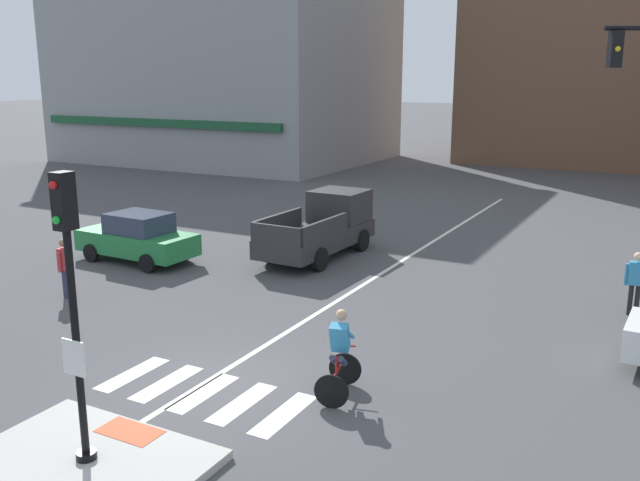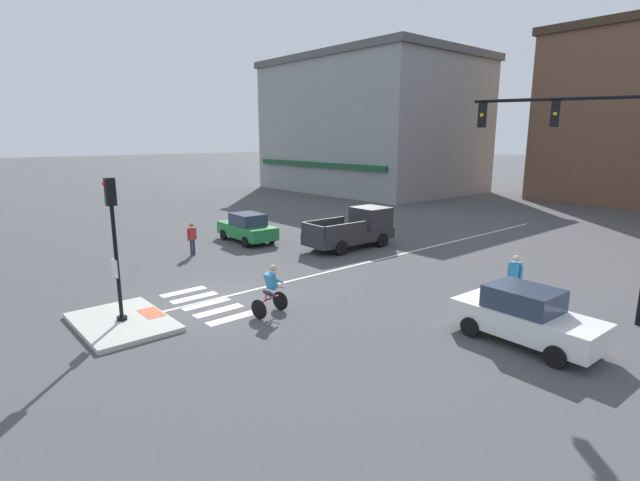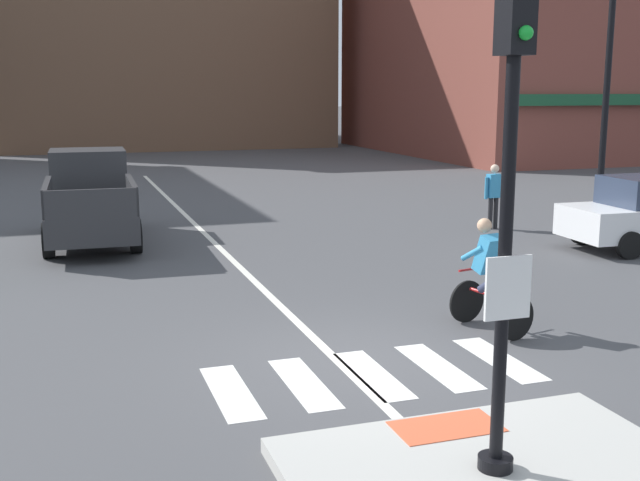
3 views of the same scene
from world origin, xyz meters
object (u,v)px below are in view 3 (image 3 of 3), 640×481
cyclist (489,273)px  pedestrian_waiting_far_side (494,191)px  pickup_truck_charcoal_westbound_far (90,199)px  traffic_light_mast (580,31)px  signal_pole (509,171)px

cyclist → pedestrian_waiting_far_side: bearing=58.7°
pickup_truck_charcoal_westbound_far → pedestrian_waiting_far_side: size_ratio=3.09×
traffic_light_mast → pedestrian_waiting_far_side: (-2.34, -0.02, -4.05)m
signal_pole → pickup_truck_charcoal_westbound_far: 13.92m
signal_pole → cyclist: 5.17m
signal_pole → pickup_truck_charcoal_westbound_far: bearing=102.4°
signal_pole → pedestrian_waiting_far_side: size_ratio=2.70×
traffic_light_mast → cyclist: size_ratio=4.32×
cyclist → traffic_light_mast: bearing=47.6°
pickup_truck_charcoal_westbound_far → cyclist: size_ratio=3.07×
pickup_truck_charcoal_westbound_far → signal_pole: bearing=-77.6°
pickup_truck_charcoal_westbound_far → pedestrian_waiting_far_side: 10.06m
traffic_light_mast → pickup_truck_charcoal_westbound_far: (-12.25, 1.71, -4.05)m
traffic_light_mast → pedestrian_waiting_far_side: 4.67m
traffic_light_mast → pedestrian_waiting_far_side: size_ratio=4.35×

